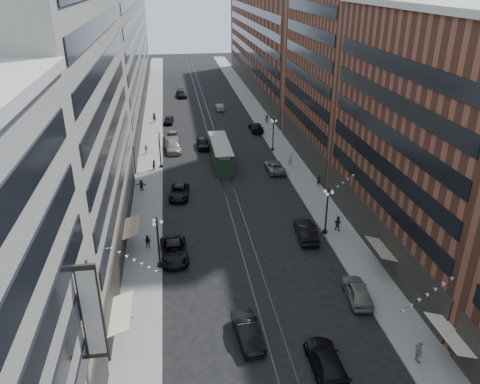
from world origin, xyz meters
TOP-DOWN VIEW (x-y plane):
  - ground at (0.00, 60.00)m, footprint 220.00×220.00m
  - sidewalk_west at (-11.00, 70.00)m, footprint 4.00×180.00m
  - sidewalk_east at (11.00, 70.00)m, footprint 4.00×180.00m
  - rail_west at (-0.70, 70.00)m, footprint 0.12×180.00m
  - rail_east at (0.70, 70.00)m, footprint 0.12×180.00m
  - building_west_mid at (-17.00, 33.00)m, footprint 8.00×36.00m
  - building_west_far at (-17.00, 96.00)m, footprint 8.00×90.00m
  - building_east_mid at (17.00, 28.00)m, footprint 8.00×30.00m
  - building_east_tower at (17.00, 56.00)m, footprint 8.00×26.00m
  - building_east_far at (17.00, 105.00)m, footprint 8.00×72.00m
  - lamppost_sw_far at (-9.20, 28.00)m, footprint 1.03×1.14m
  - lamppost_sw_mid at (-9.20, 55.00)m, footprint 1.03×1.14m
  - lamppost_se_far at (9.20, 32.00)m, footprint 1.03×1.14m
  - lamppost_se_mid at (9.20, 60.00)m, footprint 1.03×1.14m
  - streetcar at (0.00, 55.63)m, footprint 2.70×12.20m
  - car_2 at (-7.76, 29.55)m, footprint 2.98×5.96m
  - car_4 at (8.40, 20.28)m, footprint 2.54×5.17m
  - car_5 at (-2.20, 16.59)m, footprint 2.20×5.11m
  - car_6 at (2.99, 12.65)m, footprint 2.32×5.58m
  - pedestrian_2 at (-10.46, 31.61)m, footprint 0.82×0.59m
  - pedestrian_4 at (10.02, 12.19)m, footprint 0.60×1.16m
  - car_7 at (-6.80, 44.23)m, footprint 2.99×5.56m
  - car_8 at (-7.24, 62.38)m, footprint 2.93×6.15m
  - car_9 at (-7.77, 78.74)m, footprint 2.17×4.41m
  - car_10 at (6.80, 31.46)m, footprint 2.27×5.55m
  - car_11 at (7.55, 51.22)m, footprint 2.49×5.34m
  - car_12 at (8.40, 71.14)m, footprint 2.27×5.47m
  - car_13 at (-2.20, 63.19)m, footprint 2.05×5.06m
  - car_14 at (3.21, 87.20)m, footprint 1.75×4.36m
  - pedestrian_5 at (-11.78, 46.87)m, footprint 1.44×0.66m
  - pedestrian_6 at (-11.59, 61.39)m, footprint 0.94×0.45m
  - pedestrian_7 at (10.76, 32.39)m, footprint 0.95×0.93m
  - pedestrian_8 at (10.32, 52.76)m, footprint 0.75×0.57m
  - pedestrian_9 at (11.29, 75.24)m, footprint 1.17×0.71m
  - car_extra_0 at (-4.50, 100.60)m, footprint 2.74×5.59m
  - car_extra_1 at (-7.21, 67.92)m, footprint 2.80×5.55m
  - pedestrian_extra_0 at (-10.56, 79.63)m, footprint 0.77×0.60m
  - pedestrian_extra_1 at (-10.14, 54.04)m, footprint 0.78×0.85m
  - pedestrian_extra_2 at (12.43, 44.78)m, footprint 0.62×0.45m

SIDE VIEW (x-z plane):
  - ground at x=0.00m, z-range 0.00..0.00m
  - rail_west at x=-0.70m, z-range 0.00..0.02m
  - rail_east at x=0.70m, z-range 0.00..0.02m
  - sidewalk_west at x=-11.00m, z-range 0.00..0.15m
  - sidewalk_east at x=11.00m, z-range 0.00..0.15m
  - car_14 at x=3.21m, z-range 0.00..1.41m
  - car_9 at x=-7.77m, z-range 0.00..1.45m
  - car_11 at x=7.55m, z-range 0.00..1.48m
  - car_7 at x=-6.80m, z-range 0.00..1.48m
  - car_extra_1 at x=-7.21m, z-range 0.00..1.51m
  - car_extra_0 at x=-4.50m, z-range 0.00..1.56m
  - car_12 at x=8.40m, z-range 0.00..1.58m
  - car_6 at x=2.99m, z-range 0.00..1.61m
  - car_2 at x=-7.76m, z-range 0.00..1.62m
  - car_5 at x=-2.20m, z-range 0.00..1.64m
  - car_4 at x=8.40m, z-range 0.00..1.70m
  - car_13 at x=-2.20m, z-range 0.00..1.72m
  - car_8 at x=-7.24m, z-range 0.00..1.73m
  - car_10 at x=6.80m, z-range 0.00..1.79m
  - pedestrian_5 at x=-11.78m, z-range 0.15..1.64m
  - pedestrian_2 at x=-10.46m, z-range 0.15..1.67m
  - pedestrian_extra_1 at x=-10.14m, z-range 0.15..1.70m
  - pedestrian_6 at x=-11.59m, z-range 0.15..1.72m
  - pedestrian_extra_2 at x=12.43m, z-range 0.15..1.75m
  - pedestrian_9 at x=11.29m, z-range 0.15..1.84m
  - pedestrian_7 at x=10.76m, z-range 0.15..1.92m
  - pedestrian_8 at x=10.32m, z-range 0.15..2.01m
  - pedestrian_extra_0 at x=-10.56m, z-range 0.15..2.04m
  - pedestrian_4 at x=10.02m, z-range 0.15..2.06m
  - streetcar at x=0.00m, z-range -0.13..3.25m
  - lamppost_sw_far at x=-9.20m, z-range 0.34..5.86m
  - lamppost_sw_mid at x=-9.20m, z-range 0.34..5.86m
  - lamppost_se_far at x=9.20m, z-range 0.34..5.86m
  - lamppost_se_mid at x=9.20m, z-range 0.34..5.86m
  - building_east_mid at x=17.00m, z-range 0.00..24.00m
  - building_east_far at x=17.00m, z-range 0.00..24.00m
  - building_west_far at x=-17.00m, z-range 0.00..26.00m
  - building_west_mid at x=-17.00m, z-range 0.00..28.00m
  - building_east_tower at x=17.00m, z-range 0.00..42.00m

